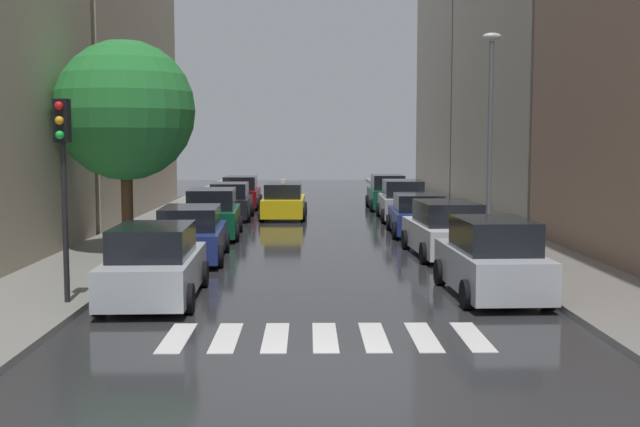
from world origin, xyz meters
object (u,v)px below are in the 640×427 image
(parked_car_right_second, at_px, (446,231))
(taxi_midroad, at_px, (284,202))
(parked_car_left_second, at_px, (191,235))
(parked_car_left_third, at_px, (213,215))
(parked_car_left_fourth, at_px, (230,202))
(parked_car_right_third, at_px, (418,215))
(parked_car_right_fourth, at_px, (402,201))
(parked_car_left_fifth, at_px, (241,193))
(traffic_light_left_corner, at_px, (63,155))
(parked_car_left_nearest, at_px, (155,265))
(parked_car_right_fifth, at_px, (387,193))
(lamp_post_right, at_px, (490,124))
(street_tree_left, at_px, (125,111))
(parked_car_right_nearest, at_px, (492,260))

(parked_car_right_second, relative_size, taxi_midroad, 1.03)
(parked_car_left_second, xyz_separation_m, parked_car_left_third, (-0.04, 5.65, 0.07))
(parked_car_left_third, distance_m, parked_car_left_fourth, 6.59)
(parked_car_right_second, xyz_separation_m, parked_car_right_third, (-0.09, 5.55, -0.06))
(parked_car_right_fourth, bearing_deg, taxi_midroad, 82.18)
(parked_car_right_second, bearing_deg, parked_car_left_fifth, 21.42)
(parked_car_left_third, bearing_deg, taxi_midroad, -21.43)
(traffic_light_left_corner, bearing_deg, parked_car_left_nearest, 28.02)
(parked_car_left_nearest, xyz_separation_m, taxi_midroad, (2.34, 18.66, -0.03))
(parked_car_right_second, distance_m, parked_car_right_fourth, 11.15)
(parked_car_right_fifth, bearing_deg, lamp_post_right, -173.55)
(parked_car_left_fourth, distance_m, street_tree_left, 11.94)
(parked_car_left_second, bearing_deg, parked_car_left_nearest, 177.91)
(parked_car_left_fifth, xyz_separation_m, lamp_post_right, (9.41, -16.35, 3.31))
(traffic_light_left_corner, bearing_deg, street_tree_left, 93.58)
(street_tree_left, height_order, traffic_light_left_corner, street_tree_left)
(parked_car_left_fourth, distance_m, parked_car_right_nearest, 19.45)
(parked_car_left_nearest, height_order, lamp_post_right, lamp_post_right)
(parked_car_left_nearest, height_order, parked_car_left_fourth, parked_car_left_nearest)
(parked_car_left_third, relative_size, taxi_midroad, 0.99)
(parked_car_right_fifth, bearing_deg, street_tree_left, 149.11)
(parked_car_left_fourth, xyz_separation_m, traffic_light_left_corner, (-1.62, -19.08, 2.50))
(parked_car_right_third, height_order, parked_car_right_fifth, parked_car_right_fifth)
(parked_car_left_fourth, bearing_deg, parked_car_left_second, 179.42)
(parked_car_left_second, distance_m, parked_car_left_fifth, 18.17)
(parked_car_left_nearest, xyz_separation_m, traffic_light_left_corner, (-1.70, -0.90, 2.49))
(street_tree_left, bearing_deg, taxi_midroad, 68.72)
(street_tree_left, height_order, lamp_post_right, lamp_post_right)
(taxi_midroad, relative_size, lamp_post_right, 0.69)
(parked_car_right_second, height_order, lamp_post_right, lamp_post_right)
(street_tree_left, bearing_deg, parked_car_left_nearest, -72.66)
(parked_car_left_fifth, xyz_separation_m, traffic_light_left_corner, (-1.59, -25.01, 2.49))
(parked_car_right_nearest, relative_size, street_tree_left, 0.67)
(parked_car_right_fifth, height_order, street_tree_left, street_tree_left)
(parked_car_left_nearest, xyz_separation_m, parked_car_left_second, (-0.05, 5.93, -0.03))
(parked_car_left_nearest, height_order, taxi_midroad, taxi_midroad)
(parked_car_left_third, xyz_separation_m, parked_car_left_fifth, (-0.01, 12.52, -0.04))
(parked_car_left_fifth, distance_m, parked_car_right_nearest, 25.01)
(parked_car_right_fifth, bearing_deg, parked_car_left_third, 146.86)
(parked_car_left_fourth, bearing_deg, parked_car_left_fifth, -0.48)
(parked_car_left_fourth, relative_size, street_tree_left, 0.65)
(parked_car_left_fourth, bearing_deg, parked_car_right_third, -128.48)
(parked_car_right_fourth, height_order, lamp_post_right, lamp_post_right)
(parked_car_right_second, xyz_separation_m, street_tree_left, (-9.92, 0.37, 3.70))
(parked_car_left_third, height_order, parked_car_left_fourth, parked_car_left_third)
(parked_car_left_nearest, bearing_deg, parked_car_right_third, -33.70)
(parked_car_right_second, height_order, traffic_light_left_corner, traffic_light_left_corner)
(parked_car_left_third, distance_m, taxi_midroad, 7.48)
(parked_car_left_third, bearing_deg, parked_car_right_third, -87.90)
(parked_car_left_fourth, height_order, street_tree_left, street_tree_left)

